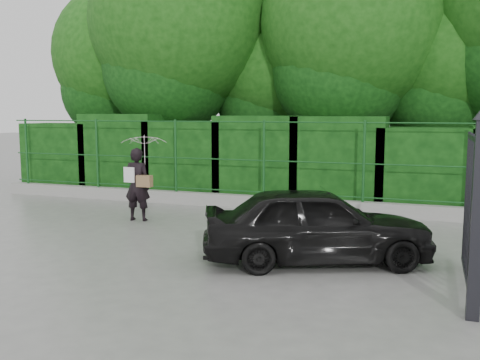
% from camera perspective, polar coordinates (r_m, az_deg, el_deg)
% --- Properties ---
extents(ground, '(80.00, 80.00, 0.00)m').
position_cam_1_polar(ground, '(8.78, -8.89, -7.89)').
color(ground, gray).
extents(kerb, '(14.00, 0.25, 0.30)m').
position_cam_1_polar(kerb, '(12.78, 0.83, -2.33)').
color(kerb, '#9E9E99').
rests_on(kerb, ground).
extents(fence, '(14.13, 0.06, 1.80)m').
position_cam_1_polar(fence, '(12.58, 1.79, 2.34)').
color(fence, '#174D1D').
rests_on(fence, kerb).
extents(hedge, '(14.20, 1.20, 2.23)m').
position_cam_1_polar(hedge, '(13.63, 2.00, 2.04)').
color(hedge, black).
rests_on(hedge, ground).
extents(trees, '(17.10, 6.15, 8.08)m').
position_cam_1_polar(trees, '(15.61, 9.02, 15.79)').
color(trees, black).
rests_on(trees, ground).
extents(gate, '(0.22, 2.33, 2.36)m').
position_cam_1_polar(gate, '(6.80, 23.77, -2.63)').
color(gate, black).
rests_on(gate, ground).
extents(woman, '(0.96, 0.98, 1.82)m').
position_cam_1_polar(woman, '(11.35, -10.39, 1.72)').
color(woman, black).
rests_on(woman, ground).
extents(car, '(3.71, 2.59, 1.17)m').
position_cam_1_polar(car, '(8.22, 8.18, -4.71)').
color(car, black).
rests_on(car, ground).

